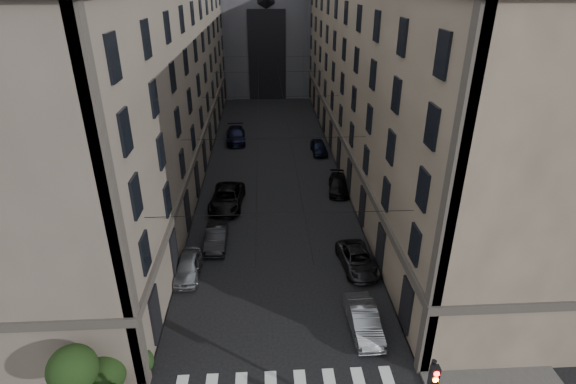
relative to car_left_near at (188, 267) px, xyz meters
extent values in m
cube|color=#383533|center=(-4.30, 20.75, -0.63)|extent=(7.00, 80.00, 0.15)
cube|color=#383533|center=(16.70, 20.75, -0.63)|extent=(7.00, 80.00, 0.15)
cube|color=brown|center=(-7.30, 20.75, 8.29)|extent=(13.00, 60.00, 18.00)
cube|color=#38332D|center=(-7.30, 20.75, 3.49)|extent=(13.40, 60.30, 0.50)
cube|color=brown|center=(19.70, 20.75, 8.29)|extent=(13.00, 60.00, 18.00)
cube|color=#38332D|center=(19.70, 20.75, 3.49)|extent=(13.40, 60.30, 0.50)
cube|color=black|center=(6.20, 48.70, 6.29)|extent=(6.00, 0.30, 14.00)
cube|color=black|center=(11.80, -13.47, 3.89)|extent=(0.34, 0.30, 1.00)
cylinder|color=#FF0C07|center=(11.80, -13.63, 4.21)|extent=(0.22, 0.05, 0.22)
cylinder|color=orange|center=(11.80, -13.63, 3.89)|extent=(0.22, 0.05, 0.22)
sphere|color=black|center=(-2.60, -9.45, 0.44)|extent=(2.00, 2.00, 2.00)
sphere|color=black|center=(-1.20, -8.45, 0.14)|extent=(1.40, 1.40, 1.40)
sphere|color=black|center=(-3.30, -10.75, 2.24)|extent=(2.20, 2.20, 2.20)
cylinder|color=black|center=(6.20, -5.25, 6.79)|extent=(14.00, 0.03, 0.03)
cylinder|color=black|center=(6.20, 6.75, 6.79)|extent=(14.00, 0.03, 0.03)
cylinder|color=black|center=(6.20, 19.75, 6.79)|extent=(14.00, 0.03, 0.03)
cylinder|color=black|center=(6.20, 32.75, 6.79)|extent=(14.00, 0.03, 0.03)
cylinder|color=black|center=(6.20, 44.75, 6.79)|extent=(14.00, 0.03, 0.03)
cylinder|color=black|center=(4.90, 20.75, 6.39)|extent=(0.03, 60.00, 0.03)
cylinder|color=black|center=(7.50, 20.75, 6.39)|extent=(0.03, 60.00, 0.03)
imported|color=slate|center=(0.00, 0.00, 0.00)|extent=(1.68, 4.15, 1.41)
imported|color=black|center=(1.60, 3.81, 0.02)|extent=(1.55, 4.40, 1.45)
imported|color=black|center=(1.98, 10.19, 0.12)|extent=(3.19, 6.12, 1.65)
imported|color=black|center=(1.92, 27.55, 0.11)|extent=(2.61, 5.77, 1.64)
imported|color=slate|center=(10.90, -5.92, 0.03)|extent=(1.70, 4.50, 1.47)
imported|color=black|center=(11.77, 0.25, -0.04)|extent=(2.69, 5.01, 1.34)
imported|color=black|center=(12.40, 12.75, -0.04)|extent=(2.46, 4.82, 1.34)
imported|color=black|center=(11.73, 23.00, 0.01)|extent=(1.80, 4.25, 1.43)
camera|label=1|loc=(5.42, -25.70, 17.96)|focal=28.00mm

